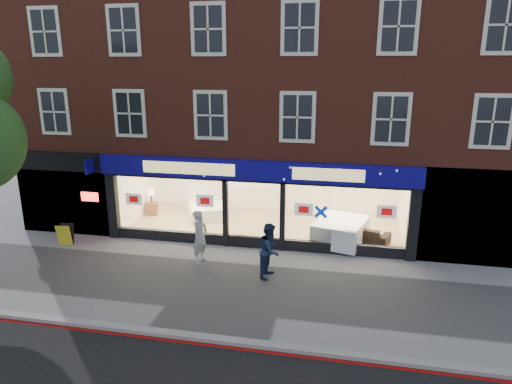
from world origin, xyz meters
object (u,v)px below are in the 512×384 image
(pedestrian_grey, at_px, (200,237))
(pedestrian_blue, at_px, (270,250))
(display_bed, at_px, (207,209))
(mattress_stack, at_px, (341,231))
(a_board, at_px, (65,235))
(sofa, at_px, (360,233))

(pedestrian_grey, distance_m, pedestrian_blue, 2.55)
(display_bed, bearing_deg, mattress_stack, -42.10)
(display_bed, relative_size, pedestrian_grey, 1.33)
(display_bed, bearing_deg, a_board, -160.72)
(display_bed, height_order, mattress_stack, display_bed)
(display_bed, height_order, pedestrian_blue, pedestrian_blue)
(a_board, relative_size, pedestrian_grey, 0.45)
(sofa, distance_m, pedestrian_grey, 6.04)
(a_board, bearing_deg, sofa, 4.08)
(display_bed, distance_m, a_board, 5.80)
(display_bed, distance_m, pedestrian_blue, 6.23)
(display_bed, xyz_separation_m, pedestrian_blue, (3.65, -5.02, 0.47))
(a_board, xyz_separation_m, pedestrian_grey, (5.39, -0.47, 0.51))
(display_bed, relative_size, mattress_stack, 0.98)
(sofa, height_order, pedestrian_blue, pedestrian_blue)
(display_bed, distance_m, mattress_stack, 6.08)
(sofa, bearing_deg, a_board, 31.97)
(mattress_stack, relative_size, pedestrian_blue, 1.41)
(mattress_stack, bearing_deg, pedestrian_grey, -151.02)
(mattress_stack, height_order, sofa, mattress_stack)
(pedestrian_blue, bearing_deg, pedestrian_grey, 87.18)
(mattress_stack, bearing_deg, display_bed, 161.87)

